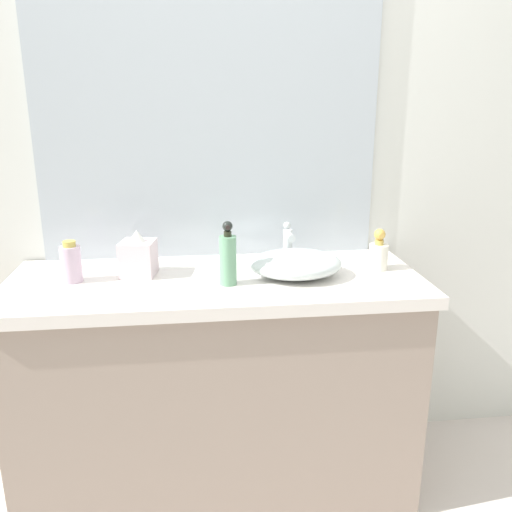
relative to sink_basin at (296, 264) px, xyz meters
name	(u,v)px	position (x,y,z in m)	size (l,w,h in m)	color
bathroom_wall_rear	(219,145)	(-0.24, 0.35, 0.39)	(6.00, 0.06, 2.60)	silver
vanity_counter	(218,386)	(-0.28, 0.02, -0.48)	(1.46, 0.58, 0.87)	gray
wall_mirror_panel	(209,112)	(-0.28, 0.31, 0.51)	(1.29, 0.01, 1.12)	#B2BCC6
sink_basin	(296,264)	(0.00, 0.00, 0.00)	(0.33, 0.27, 0.09)	silver
faucet	(288,241)	(0.00, 0.15, 0.04)	(0.03, 0.12, 0.16)	silver
soap_dispenser	(228,258)	(-0.24, -0.06, 0.05)	(0.06, 0.06, 0.22)	#6EA57F
lotion_bottle	(378,253)	(0.32, 0.04, 0.02)	(0.07, 0.07, 0.15)	white
perfume_bottle	(71,263)	(-0.78, 0.03, 0.02)	(0.07, 0.07, 0.14)	silver
tissue_box	(138,256)	(-0.55, 0.08, 0.03)	(0.13, 0.13, 0.17)	silver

